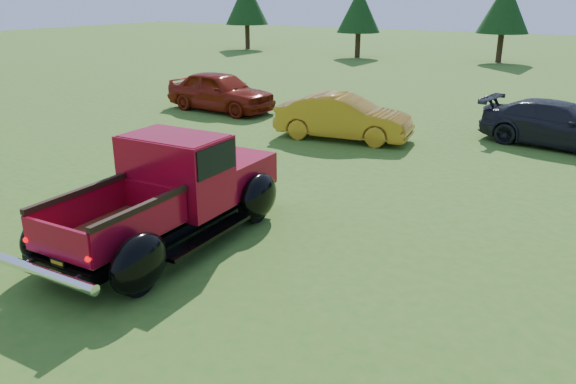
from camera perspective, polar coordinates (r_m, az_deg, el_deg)
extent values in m
plane|color=#33621C|center=(9.74, -0.53, -6.08)|extent=(120.00, 120.00, 0.00)
cylinder|color=#332114|center=(46.08, -4.14, 15.45)|extent=(0.36, 0.36, 1.87)
cone|color=black|center=(45.97, -4.22, 18.69)|extent=(3.33, 3.33, 3.33)
cylinder|color=#332114|center=(40.21, 7.09, 14.61)|extent=(0.36, 0.36, 1.66)
cone|color=black|center=(40.08, 7.23, 17.88)|extent=(2.94, 2.94, 2.94)
cylinder|color=#332114|center=(39.34, 20.71, 13.54)|extent=(0.36, 0.36, 1.80)
cone|color=black|center=(39.21, 21.16, 17.15)|extent=(3.20, 3.20, 3.20)
cylinder|color=black|center=(9.78, -22.52, -4.96)|extent=(0.27, 0.82, 0.81)
cylinder|color=black|center=(8.58, -15.24, -7.56)|extent=(0.27, 0.82, 0.81)
cylinder|color=black|center=(11.85, -10.42, 0.47)|extent=(0.27, 0.82, 0.81)
cylinder|color=black|center=(10.88, -3.42, -0.97)|extent=(0.27, 0.82, 0.81)
cube|color=black|center=(10.20, -12.27, -2.55)|extent=(1.58, 4.79, 0.20)
cube|color=maroon|center=(11.27, -6.87, 2.15)|extent=(1.77, 1.58, 0.63)
cube|color=silver|center=(11.88, -4.66, 3.09)|extent=(1.62, 0.12, 0.51)
cube|color=maroon|center=(10.20, -11.27, 2.04)|extent=(1.84, 1.22, 1.31)
cube|color=black|center=(10.10, -11.40, 3.96)|extent=(1.87, 1.13, 0.51)
cube|color=maroon|center=(10.03, -11.51, 5.46)|extent=(1.75, 1.12, 0.08)
cube|color=brown|center=(9.31, -17.45, -4.06)|extent=(1.43, 2.07, 0.05)
cube|color=maroon|center=(9.70, -20.39, -1.77)|extent=(0.12, 2.02, 0.53)
cube|color=maroon|center=(8.75, -14.53, -3.44)|extent=(0.12, 2.02, 0.53)
cube|color=maroon|center=(9.87, -13.41, -0.68)|extent=(1.36, 0.10, 0.53)
cube|color=maroon|center=(8.63, -22.44, -4.71)|extent=(1.36, 0.11, 0.53)
cube|color=black|center=(9.60, -20.61, -0.03)|extent=(0.16, 2.02, 0.09)
cube|color=black|center=(8.64, -14.70, -1.53)|extent=(0.16, 2.02, 0.09)
ellipsoid|color=black|center=(9.81, -22.98, -4.18)|extent=(0.50, 1.09, 0.89)
ellipsoid|color=black|center=(8.46, -14.82, -7.00)|extent=(0.50, 1.09, 0.89)
ellipsoid|color=black|center=(11.88, -10.84, 1.10)|extent=(0.50, 1.09, 0.89)
ellipsoid|color=black|center=(10.79, -2.98, -0.46)|extent=(0.50, 1.09, 0.89)
cube|color=black|center=(10.84, -16.22, -2.24)|extent=(0.40, 2.13, 0.06)
cube|color=black|center=(9.64, -8.10, -4.41)|extent=(0.40, 2.13, 0.06)
cylinder|color=silver|center=(8.65, -23.41, -7.60)|extent=(1.97, 0.23, 0.16)
cube|color=black|center=(8.74, -22.36, -6.79)|extent=(0.30, 0.03, 0.15)
cube|color=gold|center=(8.73, -22.42, -6.82)|extent=(0.24, 0.02, 0.10)
sphere|color=#CC0505|center=(9.14, -25.06, -4.43)|extent=(0.09, 0.09, 0.09)
sphere|color=#CC0505|center=(8.18, -19.65, -6.44)|extent=(0.09, 0.09, 0.09)
imported|color=maroon|center=(21.51, -6.88, 10.14)|extent=(4.44, 2.02, 1.48)
imported|color=#BB7F18|center=(17.16, 5.66, 7.56)|extent=(4.24, 2.02, 1.34)
imported|color=black|center=(18.04, 25.91, 6.18)|extent=(4.63, 2.41, 1.28)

